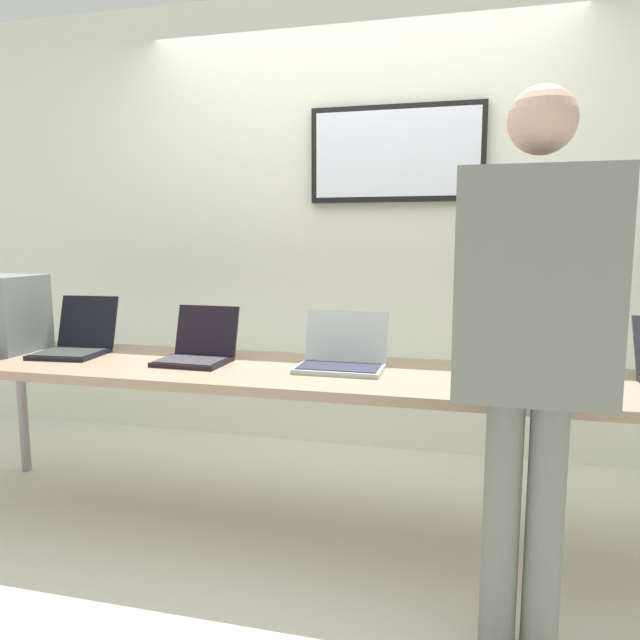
# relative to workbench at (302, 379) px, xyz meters

# --- Properties ---
(ground) EXTENTS (8.00, 8.00, 0.04)m
(ground) POSITION_rel_workbench_xyz_m (0.00, 0.00, -0.70)
(ground) COLOR beige
(back_wall) EXTENTS (8.00, 0.11, 2.70)m
(back_wall) POSITION_rel_workbench_xyz_m (0.01, 1.13, 0.68)
(back_wall) COLOR silver
(back_wall) RESTS_ON ground
(workbench) EXTENTS (3.53, 0.70, 0.72)m
(workbench) POSITION_rel_workbench_xyz_m (0.00, 0.00, 0.00)
(workbench) COLOR #927760
(workbench) RESTS_ON ground
(equipment_box) EXTENTS (0.32, 0.34, 0.38)m
(equipment_box) POSITION_rel_workbench_xyz_m (-1.56, 0.04, 0.23)
(equipment_box) COLOR slate
(equipment_box) RESTS_ON workbench
(laptop_station_0) EXTENTS (0.33, 0.37, 0.27)m
(laptop_station_0) POSITION_rel_workbench_xyz_m (-1.16, 0.07, 0.10)
(laptop_station_0) COLOR black
(laptop_station_0) RESTS_ON workbench
(laptop_station_1) EXTENTS (0.32, 0.31, 0.24)m
(laptop_station_1) POSITION_rel_workbench_xyz_m (-0.50, 0.03, 0.10)
(laptop_station_1) COLOR black
(laptop_station_1) RESTS_ON workbench
(laptop_station_2) EXTENTS (0.37, 0.29, 0.24)m
(laptop_station_2) POSITION_rel_workbench_xyz_m (0.16, 0.06, 0.10)
(laptop_station_2) COLOR #AAB6B6
(laptop_station_2) RESTS_ON workbench
(laptop_station_3) EXTENTS (0.38, 0.41, 0.26)m
(laptop_station_3) POSITION_rel_workbench_xyz_m (0.86, 0.07, 0.10)
(laptop_station_3) COLOR #B1B0B3
(laptop_station_3) RESTS_ON workbench
(person) EXTENTS (0.44, 0.58, 1.70)m
(person) POSITION_rel_workbench_xyz_m (0.87, -0.62, 0.35)
(person) COLOR slate
(person) RESTS_ON ground
(coffee_mug) EXTENTS (0.09, 0.09, 0.09)m
(coffee_mug) POSITION_rel_workbench_xyz_m (1.03, -0.25, 0.09)
(coffee_mug) COLOR white
(coffee_mug) RESTS_ON workbench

